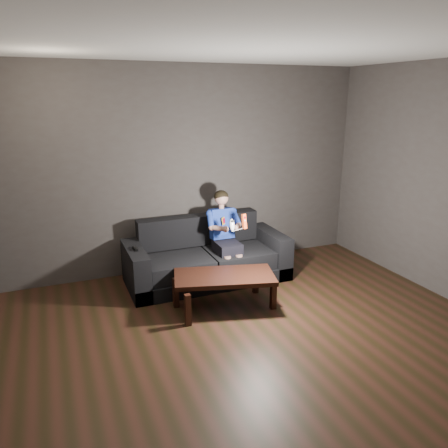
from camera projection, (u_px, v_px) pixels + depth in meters
name	position (u px, v px, depth m)	size (l,w,h in m)	color
floor	(273.00, 361.00, 3.93)	(5.00, 5.00, 0.00)	black
back_wall	(186.00, 170.00, 5.77)	(5.00, 0.04, 2.70)	#3D3735
ceiling	(285.00, 38.00, 3.16)	(5.00, 5.00, 0.02)	silver
sofa	(206.00, 261.00, 5.62)	(2.03, 0.88, 0.79)	black
child	(225.00, 229.00, 5.54)	(0.44, 0.53, 1.07)	black
wii_remote_red	(244.00, 221.00, 5.14)	(0.06, 0.07, 0.18)	#EB4D1D
nunchuk_white	(232.00, 225.00, 5.10)	(0.06, 0.09, 0.16)	silver
wii_remote_black	(135.00, 249.00, 5.13)	(0.04, 0.14, 0.03)	black
coffee_table	(224.00, 279.00, 4.83)	(1.20, 0.81, 0.40)	black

